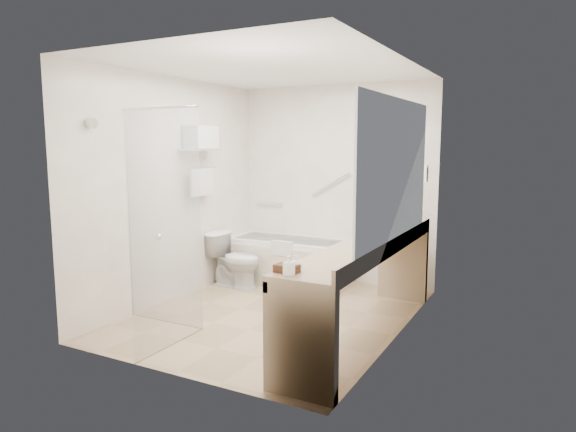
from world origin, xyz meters
The scene contains 25 objects.
floor centered at (0.00, 0.00, 0.00)m, with size 3.20×3.20×0.00m, color tan.
ceiling centered at (0.00, 0.00, 2.50)m, with size 2.60×3.20×0.10m, color white.
wall_back centered at (0.00, 1.60, 1.25)m, with size 2.60×0.10×2.50m, color white.
wall_front centered at (0.00, -1.60, 1.25)m, with size 2.60×0.10×2.50m, color white.
wall_left centered at (-1.30, 0.00, 1.25)m, with size 0.10×3.20×2.50m, color white.
wall_right centered at (1.30, 0.00, 1.25)m, with size 0.10×3.20×2.50m, color white.
bathtub centered at (-0.50, 1.24, 0.28)m, with size 1.60×0.73×0.59m.
grab_bar_short centered at (-0.95, 1.56, 0.95)m, with size 0.03×0.03×0.40m, color silver.
grab_bar_long centered at (-0.05, 1.56, 1.25)m, with size 0.03×0.03×0.60m, color silver.
shower_enclosure centered at (-0.63, -0.93, 1.07)m, with size 0.96×0.91×2.11m.
towel_shelf centered at (-1.17, 0.35, 1.75)m, with size 0.24×0.55×0.81m.
vanity_counter centered at (1.02, -0.15, 0.64)m, with size 0.55×2.70×0.95m.
sink centered at (1.05, 0.25, 0.82)m, with size 0.40×0.52×0.14m, color white.
faucet centered at (1.20, 0.25, 0.93)m, with size 0.03×0.03×0.14m, color silver.
mirror centered at (1.29, -0.15, 1.55)m, with size 0.02×2.00×1.20m, color #AFB5BC.
hairdryer_unit centered at (1.25, 1.05, 1.45)m, with size 0.08×0.10×0.18m, color white.
toilet centered at (-0.95, 0.70, 0.33)m, with size 0.38×0.68×0.67m, color white.
amenity_basket centered at (0.85, -1.33, 0.88)m, with size 0.17×0.11×0.06m, color #472719.
soap_bottle_a centered at (0.91, -1.40, 0.88)m, with size 0.06×0.14×0.06m, color white.
soap_bottle_b centered at (0.89, -1.26, 0.90)m, with size 0.09×0.12×0.09m, color white.
water_bottle_left centered at (0.98, 1.10, 0.93)m, with size 0.05×0.05×0.17m.
water_bottle_mid centered at (1.01, 1.06, 0.95)m, with size 0.07×0.07×0.22m.
water_bottle_right centered at (1.07, 0.71, 0.93)m, with size 0.05×0.05×0.17m.
drinking_glass_near centered at (0.91, 0.68, 0.90)m, with size 0.08×0.08×0.10m, color silver.
drinking_glass_far centered at (0.90, 0.52, 0.89)m, with size 0.06×0.06×0.08m, color silver.
Camera 1 is at (2.54, -4.50, 1.76)m, focal length 32.00 mm.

